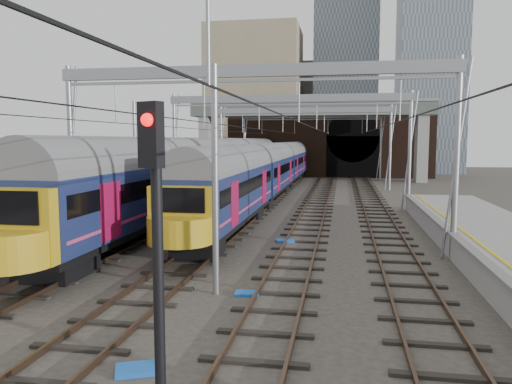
# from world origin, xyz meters

# --- Properties ---
(ground) EXTENTS (160.00, 160.00, 0.00)m
(ground) POSITION_xyz_m (0.00, 0.00, 0.00)
(ground) COLOR #38332D
(ground) RESTS_ON ground
(tracks) EXTENTS (14.40, 80.00, 0.22)m
(tracks) POSITION_xyz_m (0.00, 15.00, 0.02)
(tracks) COLOR #4C3828
(tracks) RESTS_ON ground
(overhead_line) EXTENTS (16.80, 80.00, 8.00)m
(overhead_line) POSITION_xyz_m (0.00, 21.49, 6.57)
(overhead_line) COLOR gray
(overhead_line) RESTS_ON ground
(retaining_wall) EXTENTS (28.00, 2.75, 9.00)m
(retaining_wall) POSITION_xyz_m (1.40, 51.93, 4.33)
(retaining_wall) COLOR #321F16
(retaining_wall) RESTS_ON ground
(overbridge) EXTENTS (28.00, 3.00, 9.25)m
(overbridge) POSITION_xyz_m (0.00, 46.00, 7.27)
(overbridge) COLOR gray
(overbridge) RESTS_ON ground
(city_skyline) EXTENTS (37.50, 27.50, 60.00)m
(city_skyline) POSITION_xyz_m (2.73, 70.48, 17.09)
(city_skyline) COLOR tan
(city_skyline) RESTS_ON ground
(train_main) EXTENTS (2.58, 59.77, 4.52)m
(train_main) POSITION_xyz_m (-2.00, 34.44, 2.36)
(train_main) COLOR black
(train_main) RESTS_ON ground
(train_second) EXTENTS (2.87, 49.79, 4.92)m
(train_second) POSITION_xyz_m (-6.00, 25.40, 2.53)
(train_second) COLOR black
(train_second) RESTS_ON ground
(signal_near_centre) EXTENTS (0.42, 0.48, 5.32)m
(signal_near_centre) POSITION_xyz_m (1.03, -5.56, 3.31)
(signal_near_centre) COLOR black
(signal_near_centre) RESTS_ON ground
(equip_cover_a) EXTENTS (1.01, 0.88, 0.10)m
(equip_cover_a) POSITION_xyz_m (-0.31, -3.35, 0.05)
(equip_cover_a) COLOR blue
(equip_cover_a) RESTS_ON ground
(equip_cover_b) EXTENTS (0.94, 0.76, 0.10)m
(equip_cover_b) POSITION_xyz_m (1.21, 10.28, 0.05)
(equip_cover_b) COLOR blue
(equip_cover_b) RESTS_ON ground
(equip_cover_c) EXTENTS (0.77, 0.58, 0.09)m
(equip_cover_c) POSITION_xyz_m (0.96, 2.10, 0.04)
(equip_cover_c) COLOR blue
(equip_cover_c) RESTS_ON ground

